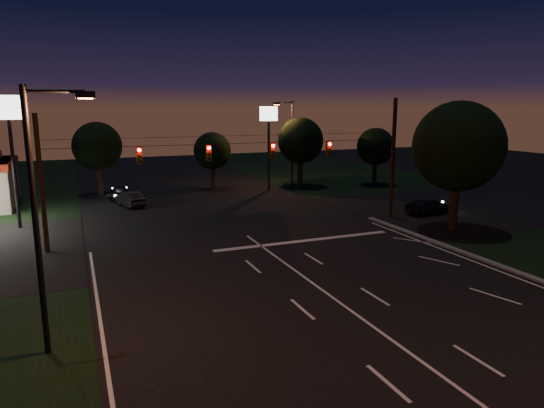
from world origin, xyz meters
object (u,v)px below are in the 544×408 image
utility_pole_right (390,217)px  car_cross (430,206)px  car_oncoming_a (120,192)px  car_oncoming_b (130,199)px  tree_right_near (457,147)px

utility_pole_right → car_cross: 3.66m
utility_pole_right → car_cross: bearing=-3.4°
car_cross → car_oncoming_a: bearing=48.8°
car_oncoming_a → car_oncoming_b: (0.50, -3.84, -0.04)m
utility_pole_right → car_oncoming_a: size_ratio=2.27×
utility_pole_right → tree_right_near: size_ratio=1.03×
utility_pole_right → car_oncoming_b: bearing=146.1°
car_oncoming_a → utility_pole_right: bearing=143.8°
car_oncoming_a → car_cross: size_ratio=0.93×
utility_pole_right → car_oncoming_b: (-17.96, 12.05, 0.64)m
car_oncoming_b → car_cross: car_oncoming_b is taller
tree_right_near → car_cross: 7.16m
car_cross → tree_right_near: bearing=150.7°
utility_pole_right → car_oncoming_a: (-18.46, 15.89, 0.68)m
utility_pole_right → car_oncoming_a: 24.37m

